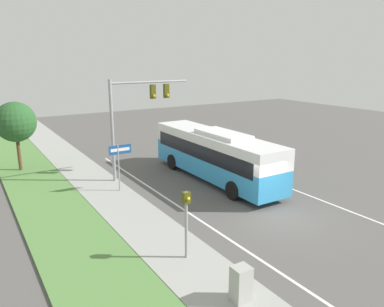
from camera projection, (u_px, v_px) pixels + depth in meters
The scene contains 11 objects.
ground_plane at pixel (273, 214), 19.05m from camera, with size 80.00×80.00×0.00m, color #565451.
sidewalk at pixel (166, 244), 15.86m from camera, with size 2.80×80.00×0.12m.
grass_verge at pixel (91, 266), 14.22m from camera, with size 3.60×80.00×0.10m.
lane_divider_near at pixel (216, 231), 17.21m from camera, with size 0.14×30.00×0.01m.
lane_divider_far at pixel (321, 200), 20.89m from camera, with size 0.14×30.00×0.01m.
bus at pixel (215, 153), 23.98m from camera, with size 2.63×11.21×3.29m.
signal_gantry at pixel (135, 109), 23.58m from camera, with size 5.43×0.41×6.47m.
pedestrian_signal at pixel (186, 214), 14.24m from camera, with size 0.28×0.34×2.83m.
street_sign at pixel (120, 158), 21.63m from camera, with size 1.35×0.08×2.90m.
utility_cabinet at pixel (241, 284), 11.95m from camera, with size 0.59×0.52×1.19m.
roadside_tree at pixel (15, 122), 25.35m from camera, with size 2.74×2.74×4.77m.
Camera 1 is at (-12.87, -12.82, 7.73)m, focal length 35.00 mm.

